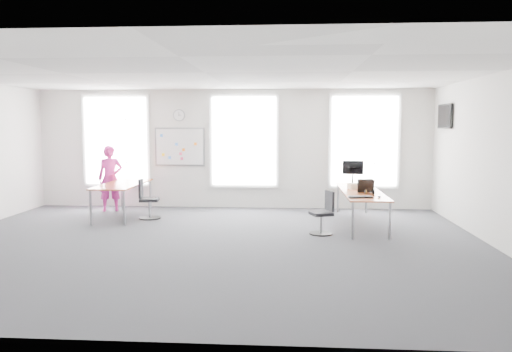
# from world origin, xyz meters

# --- Properties ---
(floor) EXTENTS (10.00, 10.00, 0.00)m
(floor) POSITION_xyz_m (0.00, 0.00, 0.00)
(floor) COLOR #29292E
(floor) RESTS_ON ground
(ceiling) EXTENTS (10.00, 10.00, 0.00)m
(ceiling) POSITION_xyz_m (0.00, 0.00, 3.00)
(ceiling) COLOR white
(ceiling) RESTS_ON ground
(wall_back) EXTENTS (10.00, 0.00, 10.00)m
(wall_back) POSITION_xyz_m (0.00, 4.00, 1.50)
(wall_back) COLOR white
(wall_back) RESTS_ON ground
(wall_front) EXTENTS (10.00, 0.00, 10.00)m
(wall_front) POSITION_xyz_m (0.00, -4.00, 1.50)
(wall_front) COLOR white
(wall_front) RESTS_ON ground
(wall_right) EXTENTS (0.00, 10.00, 10.00)m
(wall_right) POSITION_xyz_m (5.00, 0.00, 1.50)
(wall_right) COLOR white
(wall_right) RESTS_ON ground
(window_left) EXTENTS (1.60, 0.06, 2.20)m
(window_left) POSITION_xyz_m (-3.00, 3.97, 1.70)
(window_left) COLOR silver
(window_left) RESTS_ON wall_back
(window_mid) EXTENTS (1.60, 0.06, 2.20)m
(window_mid) POSITION_xyz_m (0.30, 3.97, 1.70)
(window_mid) COLOR silver
(window_mid) RESTS_ON wall_back
(window_right) EXTENTS (1.60, 0.06, 2.20)m
(window_right) POSITION_xyz_m (3.30, 3.97, 1.70)
(window_right) COLOR silver
(window_right) RESTS_ON wall_back
(desk_right) EXTENTS (0.80, 2.98, 0.73)m
(desk_right) POSITION_xyz_m (2.96, 2.01, 0.68)
(desk_right) COLOR #AC532C
(desk_right) RESTS_ON ground
(desk_left) EXTENTS (0.84, 2.10, 0.77)m
(desk_left) POSITION_xyz_m (-2.37, 2.55, 0.70)
(desk_left) COLOR #AC532C
(desk_left) RESTS_ON ground
(chair_right) EXTENTS (0.49, 0.48, 0.84)m
(chair_right) POSITION_xyz_m (2.12, 0.98, 0.37)
(chair_right) COLOR black
(chair_right) RESTS_ON ground
(chair_left) EXTENTS (0.48, 0.48, 0.90)m
(chair_left) POSITION_xyz_m (-1.74, 2.31, 0.39)
(chair_left) COLOR black
(chair_left) RESTS_ON ground
(person) EXTENTS (0.67, 0.54, 1.61)m
(person) POSITION_xyz_m (-2.93, 3.27, 0.80)
(person) COLOR #C8278A
(person) RESTS_ON ground
(whiteboard) EXTENTS (1.20, 0.03, 0.90)m
(whiteboard) POSITION_xyz_m (-1.35, 3.97, 1.55)
(whiteboard) COLOR white
(whiteboard) RESTS_ON wall_back
(wall_clock) EXTENTS (0.30, 0.04, 0.30)m
(wall_clock) POSITION_xyz_m (-1.35, 3.97, 2.35)
(wall_clock) COLOR gray
(wall_clock) RESTS_ON wall_back
(tv) EXTENTS (0.06, 0.90, 0.55)m
(tv) POSITION_xyz_m (4.95, 3.00, 2.30)
(tv) COLOR black
(tv) RESTS_ON wall_right
(keyboard) EXTENTS (0.47, 0.23, 0.02)m
(keyboard) POSITION_xyz_m (2.81, 0.93, 0.74)
(keyboard) COLOR black
(keyboard) RESTS_ON desk_right
(mouse) EXTENTS (0.08, 0.11, 0.04)m
(mouse) POSITION_xyz_m (3.17, 0.97, 0.74)
(mouse) COLOR black
(mouse) RESTS_ON desk_right
(lens_cap) EXTENTS (0.07, 0.07, 0.01)m
(lens_cap) POSITION_xyz_m (3.12, 1.21, 0.73)
(lens_cap) COLOR black
(lens_cap) RESTS_ON desk_right
(headphones) EXTENTS (0.19, 0.10, 0.11)m
(headphones) POSITION_xyz_m (3.05, 1.43, 0.78)
(headphones) COLOR black
(headphones) RESTS_ON desk_right
(laptop_sleeve) EXTENTS (0.35, 0.24, 0.28)m
(laptop_sleeve) POSITION_xyz_m (3.02, 1.68, 0.86)
(laptop_sleeve) COLOR black
(laptop_sleeve) RESTS_ON desk_right
(paper_stack) EXTENTS (0.38, 0.32, 0.11)m
(paper_stack) POSITION_xyz_m (2.91, 2.28, 0.78)
(paper_stack) COLOR beige
(paper_stack) RESTS_ON desk_right
(monitor) EXTENTS (0.49, 0.20, 0.55)m
(monitor) POSITION_xyz_m (2.94, 3.24, 1.05)
(monitor) COLOR black
(monitor) RESTS_ON desk_right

